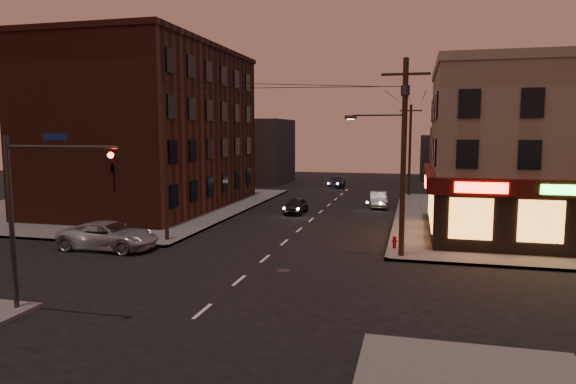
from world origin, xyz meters
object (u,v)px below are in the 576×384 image
(suv_cross, at_px, (109,236))
(fire_hydrant, at_px, (395,241))
(sedan_mid, at_px, (378,200))
(sedan_near, at_px, (296,206))
(sedan_far, at_px, (337,182))

(suv_cross, distance_m, fire_hydrant, 15.81)
(suv_cross, bearing_deg, sedan_mid, -32.82)
(sedan_near, xyz_separation_m, sedan_mid, (6.13, 4.98, 0.05))
(sedan_near, bearing_deg, sedan_mid, 39.18)
(sedan_mid, relative_size, sedan_far, 0.92)
(sedan_near, height_order, sedan_far, sedan_far)
(sedan_far, xyz_separation_m, fire_hydrant, (7.89, -31.23, -0.12))
(fire_hydrant, bearing_deg, sedan_near, 125.94)
(sedan_near, relative_size, sedan_mid, 0.90)
(suv_cross, height_order, sedan_near, suv_cross)
(sedan_mid, bearing_deg, fire_hydrant, -89.11)
(suv_cross, distance_m, sedan_mid, 23.83)
(suv_cross, xyz_separation_m, sedan_far, (7.54, 34.68, -0.13))
(sedan_near, height_order, fire_hydrant, sedan_near)
(sedan_far, distance_m, fire_hydrant, 32.21)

